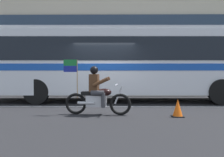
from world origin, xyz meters
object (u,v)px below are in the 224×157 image
Objects in this scene: transit_bus at (132,59)px; fire_hydrant at (23,85)px; motorcycle_with_rider at (97,94)px; traffic_cone at (178,108)px.

fire_hydrant is (-5.89, 2.91, -1.37)m from transit_bus.
motorcycle_with_rider is at bearing -55.19° from fire_hydrant.
fire_hydrant is at bearing 124.81° from motorcycle_with_rider.
transit_bus is at bearing -26.32° from fire_hydrant.
traffic_cone is (2.51, -0.35, -0.41)m from motorcycle_with_rider.
fire_hydrant is at bearing 135.67° from traffic_cone.
traffic_cone is (1.18, -3.99, -1.63)m from transit_bus.
motorcycle_with_rider is (-1.33, -3.64, -1.22)m from transit_bus.
motorcycle_with_rider is 3.98× the size of traffic_cone.
motorcycle_with_rider is 2.57m from traffic_cone.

